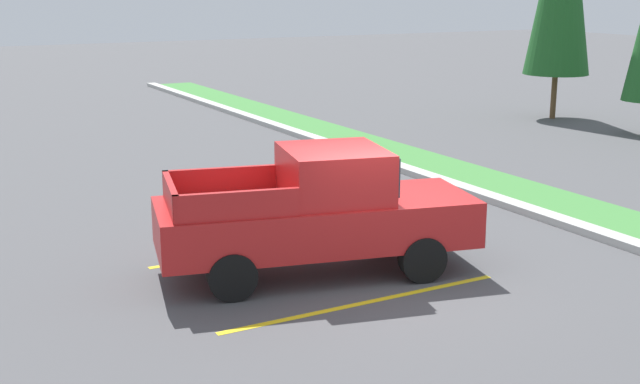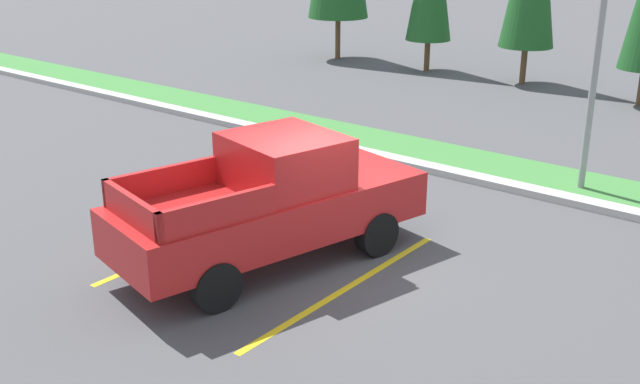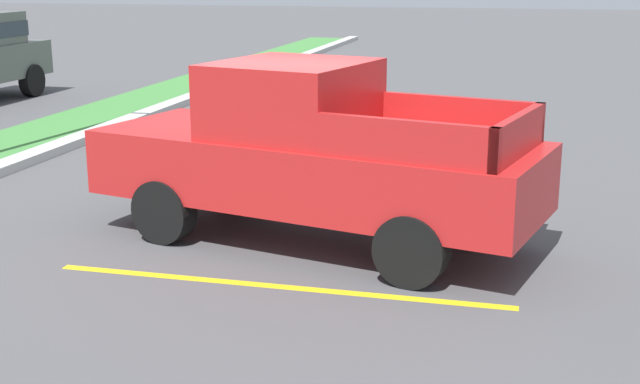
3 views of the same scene
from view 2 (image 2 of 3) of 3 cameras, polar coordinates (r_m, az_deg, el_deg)
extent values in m
plane|color=#4C4C4F|center=(12.69, 0.94, -5.08)|extent=(120.00, 120.00, 0.00)
cube|color=yellow|center=(13.67, -8.48, -3.38)|extent=(0.12, 4.80, 0.01)
cube|color=yellow|center=(11.78, 2.01, -7.18)|extent=(0.12, 4.80, 0.01)
cube|color=#B2B2AD|center=(16.62, 11.56, 1.01)|extent=(56.00, 0.40, 0.15)
cube|color=#42843D|center=(17.57, 13.22, 1.79)|extent=(56.00, 1.80, 0.06)
cylinder|color=black|center=(13.98, -0.41, -0.93)|extent=(0.45, 0.80, 0.76)
cylinder|color=black|center=(12.77, 4.25, -3.09)|extent=(0.45, 0.80, 0.76)
cylinder|color=black|center=(12.48, -11.80, -4.05)|extent=(0.45, 0.80, 0.76)
cylinder|color=black|center=(11.12, -7.82, -6.95)|extent=(0.45, 0.80, 0.76)
cube|color=red|center=(12.31, -3.73, -1.47)|extent=(3.06, 5.50, 0.76)
cube|color=red|center=(12.20, -2.65, 2.34)|extent=(2.08, 1.96, 0.84)
cube|color=#2D3842|center=(12.66, 0.38, 3.26)|extent=(1.59, 0.43, 0.63)
cube|color=red|center=(12.12, -11.74, 0.81)|extent=(0.54, 1.87, 0.44)
cube|color=red|center=(10.71, -7.63, -1.56)|extent=(0.54, 1.87, 0.44)
cube|color=red|center=(11.05, -13.91, -1.30)|extent=(1.77, 0.52, 0.44)
cube|color=silver|center=(13.89, 5.00, 0.00)|extent=(1.79, 0.57, 0.28)
cylinder|color=gray|center=(15.92, 20.36, 12.64)|extent=(0.14, 0.14, 7.32)
cylinder|color=brown|center=(30.35, 1.34, 11.42)|extent=(0.20, 0.20, 1.60)
cylinder|color=brown|center=(28.25, 8.00, 10.08)|extent=(0.20, 0.20, 1.12)
cylinder|color=brown|center=(26.66, 14.96, 9.13)|extent=(0.20, 0.20, 1.24)
camera|label=1|loc=(4.33, 92.72, -11.89)|focal=45.89mm
camera|label=3|loc=(18.30, -32.39, 9.98)|focal=48.29mm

